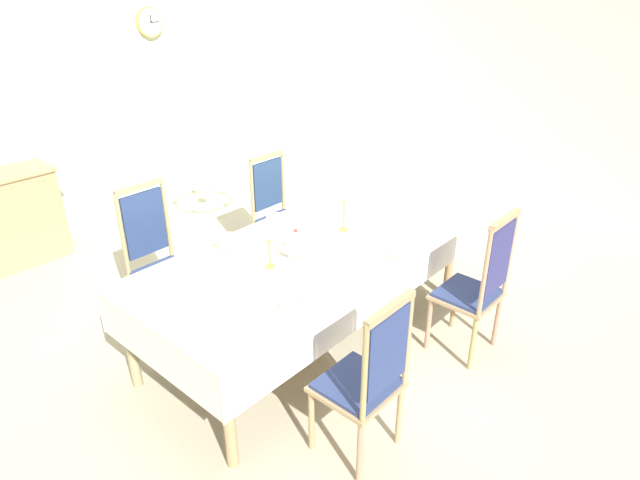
% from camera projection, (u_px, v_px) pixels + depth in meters
% --- Properties ---
extents(ground, '(7.75, 6.58, 0.04)m').
position_uv_depth(ground, '(315.00, 340.00, 4.27)').
color(ground, '#B6AD94').
extents(back_wall, '(7.75, 0.08, 3.24)m').
position_uv_depth(back_wall, '(72.00, 76.00, 5.52)').
color(back_wall, silver).
rests_on(back_wall, ground).
extents(right_wall, '(0.08, 6.58, 3.24)m').
position_uv_depth(right_wall, '(547.00, 65.00, 6.15)').
color(right_wall, silver).
rests_on(right_wall, ground).
extents(dining_table, '(2.63, 1.22, 0.77)m').
position_uv_depth(dining_table, '(309.00, 257.00, 3.97)').
color(dining_table, '#A3875C').
rests_on(dining_table, ground).
extents(tablecloth, '(2.65, 1.24, 0.32)m').
position_uv_depth(tablecloth, '(309.00, 257.00, 3.97)').
color(tablecloth, white).
rests_on(tablecloth, dining_table).
extents(chair_south_a, '(0.44, 0.42, 1.09)m').
position_uv_depth(chair_south_a, '(367.00, 378.00, 3.02)').
color(chair_south_a, tan).
rests_on(chair_south_a, ground).
extents(chair_north_a, '(0.44, 0.42, 1.16)m').
position_uv_depth(chair_north_a, '(158.00, 258.00, 4.22)').
color(chair_north_a, tan).
rests_on(chair_north_a, ground).
extents(chair_south_b, '(0.44, 0.42, 1.14)m').
position_uv_depth(chair_south_b, '(477.00, 285.00, 3.87)').
color(chair_south_b, tan).
rests_on(chair_south_b, ground).
extents(chair_north_b, '(0.44, 0.42, 1.08)m').
position_uv_depth(chair_north_b, '(278.00, 212.00, 5.09)').
color(chair_north_b, tan).
rests_on(chair_north_b, ground).
extents(soup_tureen, '(0.25, 0.25, 0.20)m').
position_uv_depth(soup_tureen, '(296.00, 242.00, 3.81)').
color(soup_tureen, white).
rests_on(soup_tureen, tablecloth).
extents(candlestick_west, '(0.07, 0.07, 0.32)m').
position_uv_depth(candlestick_west, '(269.00, 251.00, 3.63)').
color(candlestick_west, gold).
rests_on(candlestick_west, tablecloth).
extents(candlestick_east, '(0.07, 0.07, 0.36)m').
position_uv_depth(candlestick_east, '(344.00, 213.00, 4.14)').
color(candlestick_east, gold).
rests_on(candlestick_east, tablecloth).
extents(bowl_near_left, '(0.18, 0.18, 0.04)m').
position_uv_depth(bowl_near_left, '(231.00, 239.00, 4.02)').
color(bowl_near_left, white).
rests_on(bowl_near_left, tablecloth).
extents(bowl_near_right, '(0.18, 0.18, 0.04)m').
position_uv_depth(bowl_near_right, '(373.00, 258.00, 3.76)').
color(bowl_near_right, white).
rests_on(bowl_near_right, tablecloth).
extents(bowl_far_left, '(0.17, 0.17, 0.03)m').
position_uv_depth(bowl_far_left, '(291.00, 307.00, 3.22)').
color(bowl_far_left, white).
rests_on(bowl_far_left, tablecloth).
extents(bowl_far_right, '(0.19, 0.19, 0.05)m').
position_uv_depth(bowl_far_right, '(278.00, 219.00, 4.34)').
color(bowl_far_right, white).
rests_on(bowl_far_right, tablecloth).
extents(spoon_primary, '(0.03, 0.18, 0.01)m').
position_uv_depth(spoon_primary, '(216.00, 246.00, 3.96)').
color(spoon_primary, gold).
rests_on(spoon_primary, tablecloth).
extents(spoon_secondary, '(0.06, 0.18, 0.01)m').
position_uv_depth(spoon_secondary, '(380.00, 253.00, 3.86)').
color(spoon_secondary, gold).
rests_on(spoon_secondary, tablecloth).
extents(mounted_clock, '(0.31, 0.06, 0.31)m').
position_uv_depth(mounted_clock, '(150.00, 22.00, 5.90)').
color(mounted_clock, '#D1B251').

